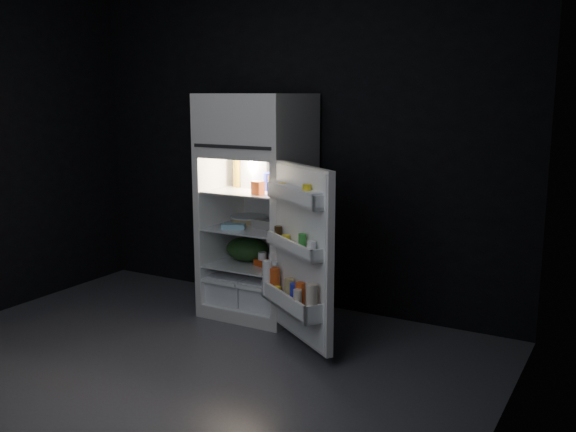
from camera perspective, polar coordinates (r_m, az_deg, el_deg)
The scene contains 18 objects.
floor at distance 4.34m, azimuth -10.63°, elevation -13.54°, with size 4.00×3.40×0.00m, color #4C4C51.
wall_back at distance 5.39m, azimuth 0.57°, elevation 6.27°, with size 4.00×0.00×2.70m, color black.
wall_right at distance 3.09m, azimuth 18.19°, elevation 2.29°, with size 0.00×3.40×2.70m, color black.
refrigerator at distance 5.17m, azimuth -2.61°, elevation 1.65°, with size 0.76×0.71×1.78m.
fridge_door at distance 4.38m, azimuth 1.01°, elevation -3.63°, with size 0.70×0.56×1.22m.
milk_jug at distance 5.21m, azimuth -3.09°, elevation 3.83°, with size 0.15×0.15×0.24m, color white.
mayo_jar at distance 5.06m, azimuth -1.54°, elevation 3.07°, with size 0.11×0.11×0.14m, color #2026AD.
jam_jar at distance 5.02m, azimuth -1.29°, elevation 2.94°, with size 0.09×0.09×0.13m, color black.
amber_bottle at distance 5.27m, azimuth -4.45°, elevation 3.79°, with size 0.09×0.09×0.22m, color #B0841C.
small_carton at distance 4.87m, azimuth -2.70°, elevation 2.52°, with size 0.09×0.07×0.10m, color #CA4917.
egg_carton at distance 5.06m, azimuth -1.61°, elevation -0.77°, with size 0.29×0.11×0.07m, color gray.
pie at distance 5.35m, azimuth -3.51°, elevation -0.31°, with size 0.27×0.27×0.04m, color tan.
flat_package at distance 5.09m, azimuth -4.88°, elevation -0.92°, with size 0.18×0.09×0.04m, color #86BBCF.
wrapped_pkg at distance 5.17m, azimuth -0.11°, elevation -0.64°, with size 0.13×0.10×0.05m, color beige.
produce_bag at distance 5.28m, azimuth -3.62°, elevation -2.94°, with size 0.37×0.31×0.20m, color #193815.
yogurt_tray at distance 5.11m, azimuth -1.72°, elevation -4.25°, with size 0.23×0.13×0.05m, color #C43E10.
small_can_red at distance 5.33m, azimuth -0.38°, elevation -3.37°, with size 0.08×0.08×0.09m, color #C43E10.
small_can_silver at distance 5.18m, azimuth 0.08°, elevation -3.79°, with size 0.07×0.07×0.09m, color #BBBBC0.
Camera 1 is at (2.58, -3.01, 1.78)m, focal length 40.00 mm.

